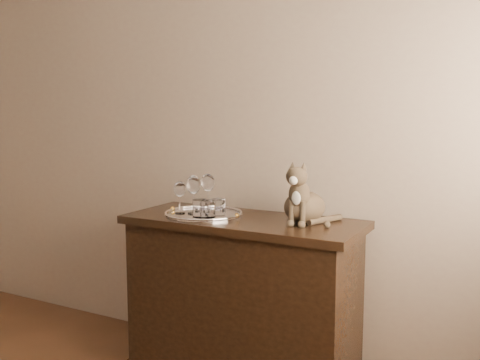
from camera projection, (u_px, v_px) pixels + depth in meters
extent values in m
cube|color=tan|center=(178.00, 117.00, 3.17)|extent=(4.00, 0.10, 2.70)
cylinder|color=white|center=(204.00, 215.00, 2.75)|extent=(0.40, 0.40, 0.01)
cylinder|color=silver|center=(208.00, 209.00, 2.66)|extent=(0.08, 0.08, 0.09)
cylinder|color=silver|center=(200.00, 208.00, 2.66)|extent=(0.08, 0.08, 0.09)
cylinder|color=white|center=(218.00, 207.00, 2.70)|extent=(0.07, 0.07, 0.08)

